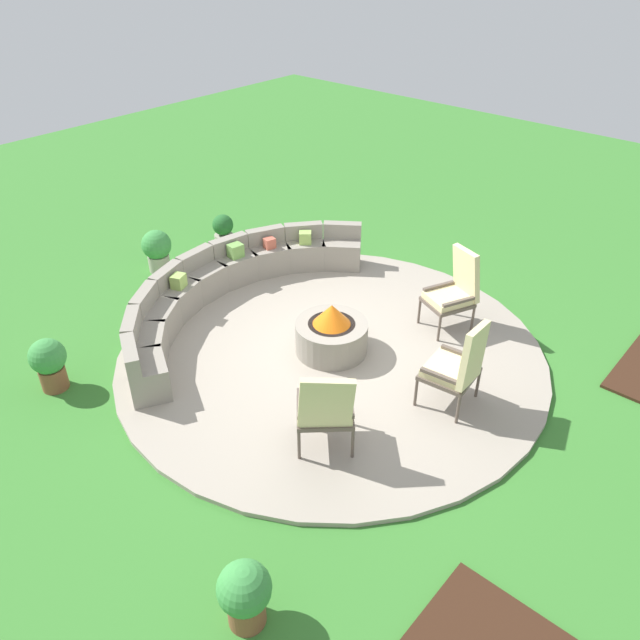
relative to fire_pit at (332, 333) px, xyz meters
The scene contains 11 objects.
ground_plane 0.33m from the fire_pit, ahead, with size 24.00×24.00×0.00m, color #387A2D.
patio_circle 0.30m from the fire_pit, ahead, with size 5.60×5.60×0.06m, color #9E9384.
fire_pit is the anchor object (origin of this frame).
curved_stone_bench 1.91m from the fire_pit, 93.87° to the left, with size 4.68×1.86×0.69m.
lounge_chair_front_left 1.79m from the fire_pit, 141.77° to the right, with size 0.81×0.82×1.07m.
lounge_chair_front_right 1.80m from the fire_pit, 85.68° to the right, with size 0.68×0.64×1.15m.
lounge_chair_back_left 1.81m from the fire_pit, 29.21° to the right, with size 0.77×0.72×1.16m.
potted_plant_0 3.59m from the fire_pit, 71.62° to the left, with size 0.36×0.36×0.62m.
potted_plant_1 3.79m from the fire_pit, 150.15° to the right, with size 0.45×0.45×0.66m.
potted_plant_2 3.61m from the fire_pit, 91.47° to the left, with size 0.47×0.47×0.70m.
potted_plant_3 3.48m from the fire_pit, 142.79° to the left, with size 0.44×0.44×0.69m.
Camera 1 is at (-5.09, -4.27, 4.92)m, focal length 34.86 mm.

